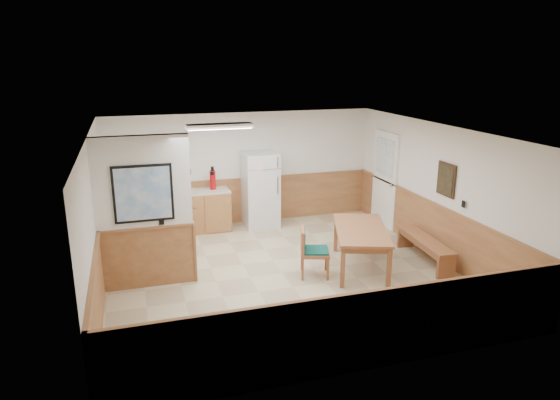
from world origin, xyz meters
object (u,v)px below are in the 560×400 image
object	(u,v)px
refrigerator	(260,190)
fire_extinguisher	(213,179)
dining_bench	(425,244)
soap_bottle	(141,190)
dining_chair	(310,248)
dining_table	(361,233)

from	to	relation	value
refrigerator	fire_extinguisher	world-z (taller)	refrigerator
refrigerator	fire_extinguisher	size ratio (longest dim) A/B	3.29
dining_bench	soap_bottle	size ratio (longest dim) A/B	8.15
dining_bench	soap_bottle	bearing A→B (deg)	152.94
refrigerator	dining_chair	size ratio (longest dim) A/B	1.95
refrigerator	fire_extinguisher	bearing A→B (deg)	175.38
refrigerator	dining_table	distance (m)	3.03
dining_chair	soap_bottle	xyz separation A→B (m)	(-2.66, 2.94, 0.51)
dining_table	soap_bottle	world-z (taller)	soap_bottle
dining_table	fire_extinguisher	bearing A→B (deg)	145.67
refrigerator	soap_bottle	world-z (taller)	refrigerator
refrigerator	dining_chair	distance (m)	2.86
refrigerator	dining_bench	distance (m)	3.77
soap_bottle	refrigerator	bearing A→B (deg)	-2.20
dining_chair	fire_extinguisher	xyz separation A→B (m)	(-1.16, 2.91, 0.63)
refrigerator	fire_extinguisher	distance (m)	1.08
refrigerator	dining_chair	xyz separation A→B (m)	(0.12, -2.84, -0.34)
dining_table	soap_bottle	bearing A→B (deg)	160.47
fire_extinguisher	dining_table	bearing A→B (deg)	-69.64
refrigerator	dining_table	size ratio (longest dim) A/B	0.86
soap_bottle	dining_chair	bearing A→B (deg)	-47.89
refrigerator	dining_table	bearing A→B (deg)	-69.83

